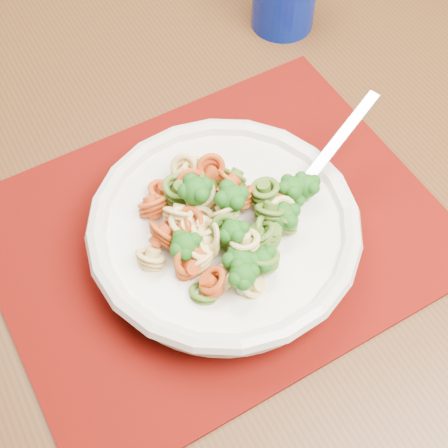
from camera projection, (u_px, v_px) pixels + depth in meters
name	position (u px, v px, depth m)	size (l,w,h in m)	color
dining_table	(198.00, 186.00, 0.79)	(1.38, 0.95, 0.72)	#492B14
placemat	(217.00, 232.00, 0.63)	(0.44, 0.34, 0.00)	#510304
pasta_bowl	(224.00, 230.00, 0.60)	(0.26, 0.26, 0.05)	silver
pasta_broccoli_heap	(224.00, 221.00, 0.58)	(0.22, 0.22, 0.06)	#DFC36E
fork	(292.00, 199.00, 0.60)	(0.19, 0.02, 0.01)	silver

